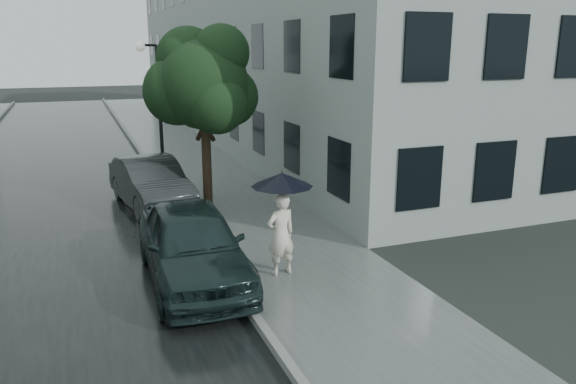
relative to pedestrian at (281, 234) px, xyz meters
name	(u,v)px	position (x,y,z in m)	size (l,w,h in m)	color
ground	(316,286)	(0.42, -0.84, -0.88)	(120.00, 120.00, 0.00)	black
sidewalk	(199,167)	(0.67, 11.16, -0.87)	(3.50, 60.00, 0.01)	slate
kerb_near	(151,168)	(-1.15, 11.16, -0.80)	(0.15, 60.00, 0.15)	slate
asphalt_road	(53,178)	(-4.65, 11.16, -0.87)	(6.85, 60.00, 0.00)	black
building_near	(262,48)	(5.90, 18.66, 3.62)	(7.02, 36.00, 9.00)	gray
pedestrian	(281,234)	(0.00, 0.00, 0.00)	(0.63, 0.42, 1.74)	silver
umbrella	(282,180)	(0.04, 0.03, 1.15)	(1.27, 1.27, 1.27)	black
street_tree	(203,83)	(-0.34, 5.23, 2.75)	(3.24, 2.94, 5.21)	#332619
lamp_post	(155,104)	(-1.18, 8.82, 1.85)	(0.83, 0.44, 4.75)	black
car_near	(193,244)	(-1.78, 0.31, -0.08)	(1.86, 4.62, 1.57)	black
car_far	(151,183)	(-1.81, 6.06, -0.14)	(1.54, 4.40, 1.45)	#272B2D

